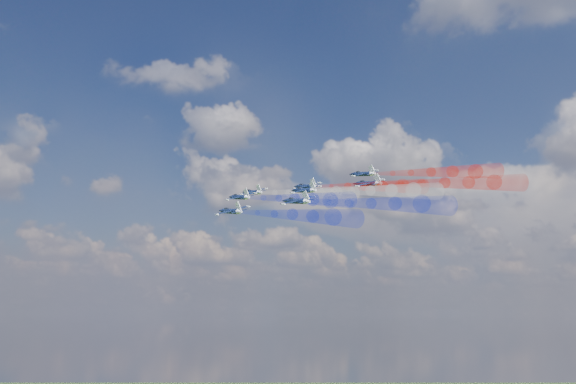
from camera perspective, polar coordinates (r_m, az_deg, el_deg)
The scene contains 16 objects.
jet_lead at distance 180.33m, azimuth -3.05°, elevation -0.02°, with size 8.32×10.40×2.77m, color black, non-canonical shape.
trail_lead at distance 160.98m, azimuth 1.32°, elevation -0.07°, with size 3.47×37.42×3.47m, color white, non-canonical shape.
jet_inner_left at distance 164.00m, azimuth -4.14°, elevation -0.44°, with size 8.32×10.40×2.77m, color black, non-canonical shape.
trail_inner_left at distance 144.43m, azimuth 0.58°, elevation -0.56°, with size 3.47×37.42×3.47m, color #1729C9, non-canonical shape.
jet_inner_right at distance 175.23m, azimuth 1.52°, elevation 0.47°, with size 8.32×10.40×2.77m, color black, non-canonical shape.
trail_inner_right at distance 157.05m, azimuth 6.55°, elevation 0.48°, with size 3.47×37.42×3.47m, color red, non-canonical shape.
jet_outer_left at distance 146.40m, azimuth -4.88°, elevation -1.64°, with size 8.32×10.40×2.77m, color black, non-canonical shape.
trail_outer_left at distance 126.75m, azimuth 0.38°, elevation -1.96°, with size 3.47×37.42×3.47m, color #1729C9, non-canonical shape.
jet_center_third at distance 158.32m, azimuth 1.39°, elevation 0.14°, with size 8.32×10.40×2.77m, color black, non-canonical shape.
trail_center_third at distance 140.17m, azimuth 7.02°, elevation 0.10°, with size 3.47×37.42×3.47m, color white, non-canonical shape.
jet_outer_right at distance 172.25m, azimuth 6.40°, elevation 1.54°, with size 8.32×10.40×2.77m, color black, non-canonical shape.
trail_outer_right at distance 155.46m, azimuth 12.06°, elevation 1.65°, with size 3.47×37.42×3.47m, color red, non-canonical shape.
jet_rear_left at distance 140.27m, azimuth 0.73°, elevation -0.78°, with size 8.32×10.40×2.77m, color black, non-canonical shape.
trail_rear_left at distance 122.06m, azimuth 7.10°, elevation -0.97°, with size 3.47×37.42×3.47m, color #1729C9, non-canonical shape.
jet_rear_right at distance 156.39m, azimuth 6.81°, elevation 0.71°, with size 8.32×10.40×2.77m, color black, non-canonical shape.
trail_rear_right at distance 139.81m, azimuth 13.16°, elevation 0.74°, with size 3.47×37.42×3.47m, color red, non-canonical shape.
Camera 1 is at (110.82, -125.42, 100.81)m, focal length 41.80 mm.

